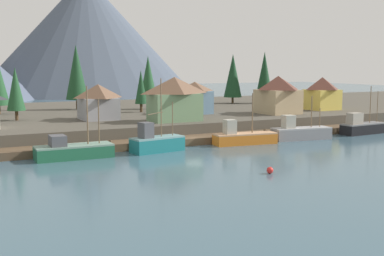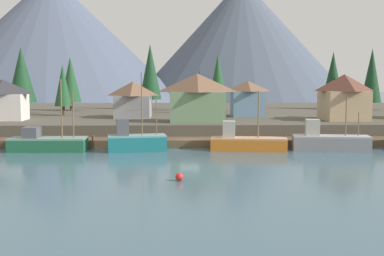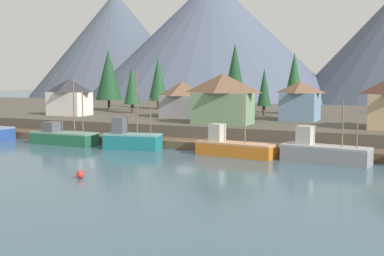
{
  "view_description": "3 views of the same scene",
  "coord_description": "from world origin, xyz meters",
  "px_view_note": "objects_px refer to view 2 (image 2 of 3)",
  "views": [
    {
      "loc": [
        -30.87,
        -59.81,
        10.95
      ],
      "look_at": [
        0.62,
        1.88,
        2.25
      ],
      "focal_mm": 46.02,
      "sensor_mm": 36.0,
      "label": 1
    },
    {
      "loc": [
        -1.1,
        -61.72,
        8.96
      ],
      "look_at": [
        0.32,
        1.46,
        2.4
      ],
      "focal_mm": 46.82,
      "sensor_mm": 36.0,
      "label": 2
    },
    {
      "loc": [
        26.39,
        -55.71,
        9.13
      ],
      "look_at": [
        -0.08,
        1.88,
        2.55
      ],
      "focal_mm": 47.73,
      "sensor_mm": 36.0,
      "label": 3
    }
  ],
  "objects_px": {
    "conifer_back_left": "(199,87)",
    "conifer_back_right": "(372,75)",
    "fishing_boat_green": "(46,143)",
    "channel_buoy": "(179,177)",
    "house_white": "(3,99)",
    "conifer_near_right": "(218,78)",
    "fishing_boat_grey": "(329,141)",
    "conifer_mid_right": "(71,80)",
    "conifer_centre": "(63,86)",
    "house_blue": "(248,98)",
    "fishing_boat_orange": "(246,142)",
    "house_grey": "(133,99)",
    "conifer_mid_left": "(150,72)",
    "fishing_boat_teal": "(135,141)",
    "conifer_far_left": "(22,75)",
    "house_green": "(197,97)",
    "conifer_near_left": "(333,77)",
    "house_tan": "(344,97)"
  },
  "relations": [
    {
      "from": "conifer_back_right",
      "to": "channel_buoy",
      "type": "height_order",
      "value": "conifer_back_right"
    },
    {
      "from": "house_blue",
      "to": "fishing_boat_green",
      "type": "bearing_deg",
      "value": -143.0
    },
    {
      "from": "house_white",
      "to": "house_tan",
      "type": "xyz_separation_m",
      "value": [
        50.31,
        -0.57,
        0.39
      ]
    },
    {
      "from": "house_white",
      "to": "conifer_near_right",
      "type": "height_order",
      "value": "conifer_near_right"
    },
    {
      "from": "fishing_boat_orange",
      "to": "house_blue",
      "type": "bearing_deg",
      "value": 88.72
    },
    {
      "from": "conifer_near_right",
      "to": "channel_buoy",
      "type": "bearing_deg",
      "value": -97.9
    },
    {
      "from": "fishing_boat_teal",
      "to": "house_grey",
      "type": "height_order",
      "value": "fishing_boat_teal"
    },
    {
      "from": "conifer_near_left",
      "to": "conifer_centre",
      "type": "relative_size",
      "value": 1.35
    },
    {
      "from": "conifer_mid_right",
      "to": "conifer_back_left",
      "type": "height_order",
      "value": "conifer_mid_right"
    },
    {
      "from": "fishing_boat_orange",
      "to": "house_grey",
      "type": "bearing_deg",
      "value": 136.15
    },
    {
      "from": "channel_buoy",
      "to": "conifer_far_left",
      "type": "bearing_deg",
      "value": 121.13
    },
    {
      "from": "conifer_far_left",
      "to": "fishing_boat_teal",
      "type": "bearing_deg",
      "value": -51.85
    },
    {
      "from": "house_blue",
      "to": "house_grey",
      "type": "xyz_separation_m",
      "value": [
        -18.25,
        -1.75,
        -0.03
      ]
    },
    {
      "from": "house_grey",
      "to": "conifer_back_right",
      "type": "relative_size",
      "value": 0.51
    },
    {
      "from": "house_blue",
      "to": "conifer_centre",
      "type": "distance_m",
      "value": 30.33
    },
    {
      "from": "fishing_boat_orange",
      "to": "conifer_mid_right",
      "type": "height_order",
      "value": "conifer_mid_right"
    },
    {
      "from": "house_green",
      "to": "conifer_near_left",
      "type": "bearing_deg",
      "value": 45.04
    },
    {
      "from": "conifer_mid_right",
      "to": "conifer_centre",
      "type": "distance_m",
      "value": 12.28
    },
    {
      "from": "fishing_boat_teal",
      "to": "fishing_boat_orange",
      "type": "xyz_separation_m",
      "value": [
        13.41,
        0.13,
        -0.22
      ]
    },
    {
      "from": "fishing_boat_grey",
      "to": "conifer_back_left",
      "type": "xyz_separation_m",
      "value": [
        -14.76,
        27.58,
        6.03
      ]
    },
    {
      "from": "house_grey",
      "to": "conifer_far_left",
      "type": "distance_m",
      "value": 22.59
    },
    {
      "from": "fishing_boat_orange",
      "to": "conifer_mid_left",
      "type": "xyz_separation_m",
      "value": [
        -13.88,
        38.58,
        8.8
      ]
    },
    {
      "from": "conifer_mid_right",
      "to": "conifer_back_left",
      "type": "distance_m",
      "value": 25.22
    },
    {
      "from": "conifer_back_left",
      "to": "conifer_back_right",
      "type": "relative_size",
      "value": 0.66
    },
    {
      "from": "conifer_back_left",
      "to": "conifer_far_left",
      "type": "bearing_deg",
      "value": 178.79
    },
    {
      "from": "fishing_boat_green",
      "to": "channel_buoy",
      "type": "height_order",
      "value": "fishing_boat_green"
    },
    {
      "from": "house_grey",
      "to": "fishing_boat_teal",
      "type": "bearing_deg",
      "value": -83.9
    },
    {
      "from": "fishing_boat_orange",
      "to": "conifer_mid_left",
      "type": "bearing_deg",
      "value": 116.4
    },
    {
      "from": "conifer_mid_right",
      "to": "fishing_boat_teal",
      "type": "bearing_deg",
      "value": -66.62
    },
    {
      "from": "conifer_near_left",
      "to": "conifer_mid_right",
      "type": "relative_size",
      "value": 1.11
    },
    {
      "from": "conifer_mid_right",
      "to": "conifer_back_right",
      "type": "xyz_separation_m",
      "value": [
        57.26,
        0.2,
        0.77
      ]
    },
    {
      "from": "house_white",
      "to": "house_green",
      "type": "height_order",
      "value": "house_green"
    },
    {
      "from": "house_blue",
      "to": "conifer_mid_left",
      "type": "relative_size",
      "value": 0.45
    },
    {
      "from": "conifer_near_left",
      "to": "conifer_near_right",
      "type": "distance_m",
      "value": 23.86
    },
    {
      "from": "fishing_boat_green",
      "to": "conifer_back_right",
      "type": "height_order",
      "value": "conifer_back_right"
    },
    {
      "from": "conifer_near_right",
      "to": "fishing_boat_orange",
      "type": "bearing_deg",
      "value": -88.12
    },
    {
      "from": "house_green",
      "to": "channel_buoy",
      "type": "height_order",
      "value": "house_green"
    },
    {
      "from": "fishing_boat_grey",
      "to": "conifer_back_right",
      "type": "bearing_deg",
      "value": 69.98
    },
    {
      "from": "conifer_near_left",
      "to": "conifer_back_right",
      "type": "xyz_separation_m",
      "value": [
        6.49,
        -3.2,
        0.28
      ]
    },
    {
      "from": "conifer_far_left",
      "to": "conifer_mid_left",
      "type": "bearing_deg",
      "value": 25.74
    },
    {
      "from": "conifer_near_right",
      "to": "conifer_centre",
      "type": "bearing_deg",
      "value": -159.44
    },
    {
      "from": "conifer_back_left",
      "to": "house_white",
      "type": "bearing_deg",
      "value": -155.91
    },
    {
      "from": "house_green",
      "to": "conifer_mid_right",
      "type": "distance_m",
      "value": 33.62
    },
    {
      "from": "conifer_back_right",
      "to": "fishing_boat_teal",
      "type": "bearing_deg",
      "value": -139.74
    },
    {
      "from": "house_tan",
      "to": "house_green",
      "type": "xyz_separation_m",
      "value": [
        -21.81,
        -2.84,
        0.05
      ]
    },
    {
      "from": "fishing_boat_green",
      "to": "conifer_near_right",
      "type": "relative_size",
      "value": 0.87
    },
    {
      "from": "house_blue",
      "to": "house_tan",
      "type": "height_order",
      "value": "house_tan"
    },
    {
      "from": "fishing_boat_teal",
      "to": "conifer_far_left",
      "type": "height_order",
      "value": "conifer_far_left"
    },
    {
      "from": "conifer_back_left",
      "to": "house_blue",
      "type": "bearing_deg",
      "value": -42.91
    },
    {
      "from": "conifer_mid_right",
      "to": "house_tan",
      "type": "bearing_deg",
      "value": -25.54
    }
  ]
}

